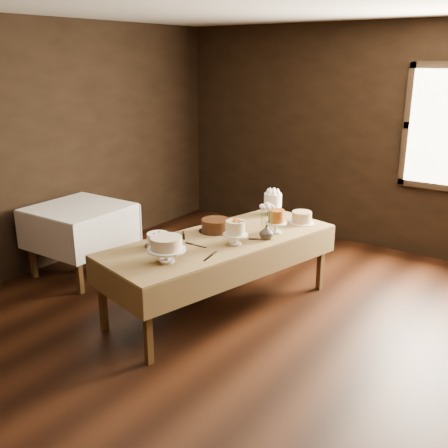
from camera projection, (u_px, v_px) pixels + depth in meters
floor at (211, 327)px, 4.79m from camera, size 5.00×6.00×0.01m
wall_back at (351, 137)px, 6.68m from camera, size 5.00×0.02×2.80m
wall_left at (30, 149)px, 5.74m from camera, size 0.02×6.00×2.80m
display_table at (220, 244)px, 4.97m from camera, size 1.43×2.48×0.72m
side_table at (79, 215)px, 5.77m from camera, size 0.97×0.97×0.80m
cake_meringue at (273, 204)px, 5.69m from camera, size 0.27×0.27×0.25m
cake_speckled at (302, 218)px, 5.41m from camera, size 0.29×0.29×0.12m
cake_caramel at (276, 222)px, 5.10m from camera, size 0.21×0.21×0.24m
cake_chocolate at (216, 226)px, 5.13m from camera, size 0.37×0.37×0.13m
cake_flowers at (235, 234)px, 4.78m from camera, size 0.23×0.23×0.24m
cake_swirl at (158, 240)px, 4.73m from camera, size 0.25×0.25×0.13m
cake_cream at (166, 250)px, 4.37m from camera, size 0.35×0.35×0.23m
cake_server_a at (200, 246)px, 4.75m from camera, size 0.24×0.03×0.01m
cake_server_b at (208, 258)px, 4.47m from camera, size 0.07×0.24×0.01m
cake_server_d at (266, 239)px, 4.93m from camera, size 0.22×0.15×0.01m
cake_server_e at (184, 237)px, 4.99m from camera, size 0.18×0.20×0.01m
flower_vase at (266, 232)px, 4.93m from camera, size 0.18×0.18×0.14m
flower_bouquet at (267, 213)px, 4.87m from camera, size 0.14×0.14×0.20m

